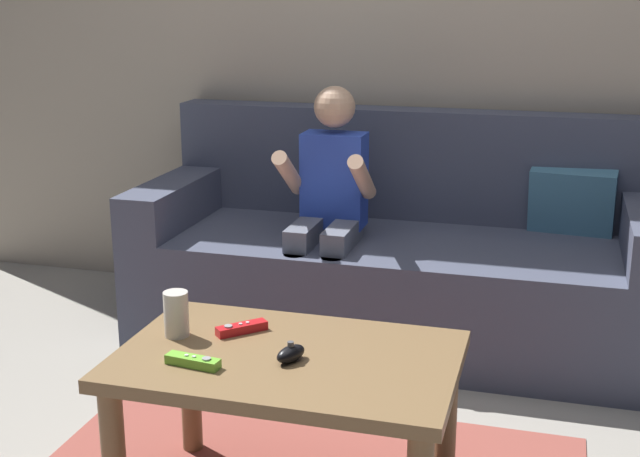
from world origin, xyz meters
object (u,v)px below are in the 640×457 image
Objects in this scene: coffee_table at (288,382)px; soda_can at (176,314)px; couch at (400,261)px; nunchuk_black at (291,354)px; game_remote_lime_far_corner at (193,361)px; game_remote_red_near_edge at (242,328)px; person_seated_on_couch at (328,203)px.

soda_can is (-0.32, 0.03, 0.14)m from coffee_table.
coffee_table is at bearing -5.88° from soda_can.
nunchuk_black is at bearing -91.27° from couch.
couch is at bearing 88.73° from nunchuk_black.
game_remote_lime_far_corner is at bearing -157.58° from nunchuk_black.
game_remote_red_near_edge is at bearing -100.02° from couch.
game_remote_lime_far_corner is (-0.22, -0.09, -0.01)m from nunchuk_black.
person_seated_on_couch is 1.16× the size of coffee_table.
nunchuk_black is (0.02, -0.04, 0.10)m from coffee_table.
person_seated_on_couch is 1.09m from soda_can.
person_seated_on_couch is 1.02m from game_remote_red_near_edge.
game_remote_red_near_edge is 0.23m from nunchuk_black.
person_seated_on_couch is (-0.25, -0.19, 0.26)m from couch.
soda_can reaches higher than game_remote_red_near_edge.
person_seated_on_couch is 9.93× the size of nunchuk_black.
game_remote_lime_far_corner is at bearing -99.48° from game_remote_red_near_edge.
game_remote_red_near_edge is 0.23m from game_remote_lime_far_corner.
soda_can is (-0.37, -1.27, 0.21)m from couch.
coffee_table is at bearing 118.12° from nunchuk_black.
game_remote_lime_far_corner is 1.18× the size of soda_can.
person_seated_on_couch reaches higher than game_remote_red_near_edge.
person_seated_on_couch reaches higher than game_remote_lime_far_corner.
game_remote_red_near_edge reaches higher than coffee_table.
game_remote_lime_far_corner is (-0.20, -0.13, 0.09)m from coffee_table.
soda_can reaches higher than nunchuk_black.
soda_can is at bearing -157.15° from game_remote_red_near_edge.
person_seated_on_couch is at bearing 100.73° from nunchuk_black.
person_seated_on_couch is at bearing 100.05° from coffee_table.
game_remote_red_near_edge is 0.87× the size of game_remote_lime_far_corner.
game_remote_lime_far_corner is at bearing -90.10° from person_seated_on_couch.
game_remote_lime_far_corner is at bearing -99.93° from couch.
soda_can is at bearing 126.07° from game_remote_lime_far_corner.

